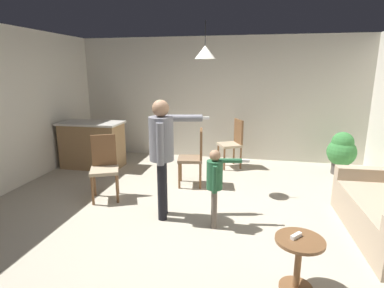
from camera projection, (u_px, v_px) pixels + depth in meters
The scene contains 12 objects.
ground at pixel (188, 220), 4.18m from camera, with size 7.68×7.68×0.00m, color #B2A893.
wall_back at pixel (218, 99), 6.90m from camera, with size 6.40×0.10×2.70m, color silver.
kitchen_counter at pixel (92, 145), 6.37m from camera, with size 1.26×0.66×0.95m.
side_table_by_couch at pixel (298, 258), 2.79m from camera, with size 0.44×0.44×0.52m.
person_adult at pixel (163, 146), 4.06m from camera, with size 0.75×0.58×1.62m.
person_child at pixel (215, 180), 3.88m from camera, with size 0.53×0.35×1.03m.
dining_chair_by_counter at pixel (233, 141), 6.35m from camera, with size 0.56×0.56×1.00m.
dining_chair_near_wall at pixel (194, 155), 5.33m from camera, with size 0.48×0.48×1.00m.
dining_chair_centre_back at pixel (104, 165), 4.80m from camera, with size 0.56×0.56×1.00m.
potted_plant_corner at pixel (342, 151), 5.93m from camera, with size 0.54×0.54×0.83m.
spare_remote_on_table at pixel (296, 236), 2.76m from camera, with size 0.04×0.13×0.04m, color white.
ceiling_light_pendant at pixel (205, 52), 4.64m from camera, with size 0.32×0.32×0.55m.
Camera 1 is at (0.80, -3.73, 2.00)m, focal length 28.73 mm.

